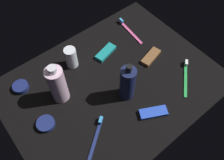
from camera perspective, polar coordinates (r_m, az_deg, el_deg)
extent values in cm
cube|color=black|center=(97.15, 0.00, -1.17)|extent=(84.00, 64.00, 1.20)
cylinder|color=#181E45|center=(87.66, 3.72, -0.84)|extent=(5.85, 5.85, 15.68)
cylinder|color=black|center=(80.06, 4.08, 2.73)|extent=(2.20, 2.20, 2.80)
cylinder|color=silver|center=(88.83, -12.89, -1.14)|extent=(6.46, 6.46, 16.65)
cylinder|color=silver|center=(81.25, -14.13, 2.43)|extent=(3.20, 3.20, 2.20)
cylinder|color=silver|center=(100.03, -9.77, 5.32)|extent=(4.92, 4.92, 9.54)
cube|color=navy|center=(86.03, -4.10, -14.23)|extent=(15.12, 11.76, 0.90)
cube|color=#338CCC|center=(87.63, -2.73, -9.53)|extent=(2.74, 2.44, 1.20)
cube|color=green|center=(102.21, 17.23, 0.37)|extent=(14.37, 12.72, 0.90)
cube|color=white|center=(105.92, 17.39, 4.00)|extent=(2.68, 2.54, 1.20)
cube|color=#E55999|center=(115.08, 4.38, 11.53)|extent=(2.98, 18.03, 0.90)
cube|color=#338CCC|center=(118.66, 2.25, 14.06)|extent=(1.35, 2.70, 1.20)
cube|color=blue|center=(90.93, 9.87, -7.68)|extent=(11.07, 8.36, 1.50)
cube|color=teal|center=(105.70, -1.51, 6.66)|extent=(11.07, 6.46, 1.50)
cube|color=brown|center=(105.27, 9.45, 5.39)|extent=(11.05, 6.33, 1.50)
cylinder|color=navy|center=(101.44, -21.01, -1.54)|extent=(6.21, 6.21, 2.10)
cylinder|color=navy|center=(90.82, -15.58, -10.05)|extent=(6.63, 6.63, 1.82)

